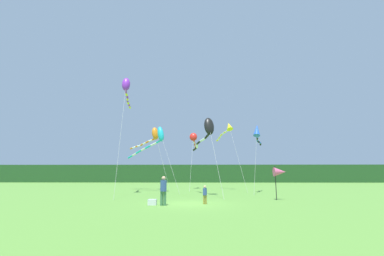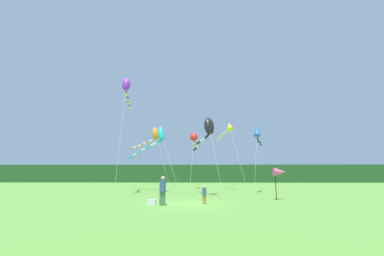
% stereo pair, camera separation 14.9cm
% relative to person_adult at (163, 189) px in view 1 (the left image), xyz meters
% --- Properties ---
extents(ground_plane, '(120.00, 120.00, 0.00)m').
position_rel_person_adult_xyz_m(ground_plane, '(1.64, 1.01, -0.99)').
color(ground_plane, '#5B9338').
extents(distant_treeline, '(108.00, 2.90, 4.11)m').
position_rel_person_adult_xyz_m(distant_treeline, '(1.64, 46.01, 1.06)').
color(distant_treeline, '#234C23').
rests_on(distant_treeline, ground).
extents(person_adult, '(0.39, 0.39, 1.78)m').
position_rel_person_adult_xyz_m(person_adult, '(0.00, 0.00, 0.00)').
color(person_adult, '#3F724C').
rests_on(person_adult, ground).
extents(person_child, '(0.26, 0.26, 1.17)m').
position_rel_person_adult_xyz_m(person_child, '(2.60, 0.85, -0.34)').
color(person_child, olive).
rests_on(person_child, ground).
extents(cooler_box, '(0.53, 0.39, 0.36)m').
position_rel_person_adult_xyz_m(cooler_box, '(-0.71, 0.22, -0.82)').
color(cooler_box, silver).
rests_on(cooler_box, ground).
extents(banner_flag_pole, '(0.90, 0.70, 2.53)m').
position_rel_person_adult_xyz_m(banner_flag_pole, '(8.39, 3.63, 1.06)').
color(banner_flag_pole, black).
rests_on(banner_flag_pole, ground).
extents(kite_blue, '(2.24, 5.38, 7.31)m').
position_rel_person_adult_xyz_m(kite_blue, '(8.58, 11.14, 5.41)').
color(kite_blue, '#B2B2B2').
rests_on(kite_blue, ground).
extents(kite_orange, '(6.00, 4.45, 7.82)m').
position_rel_person_adult_xyz_m(kite_orange, '(-3.46, 15.73, 5.75)').
color(kite_orange, '#B2B2B2').
rests_on(kite_orange, ground).
extents(kite_red, '(1.09, 7.57, 7.46)m').
position_rel_person_adult_xyz_m(kite_red, '(1.63, 17.66, 5.68)').
color(kite_red, '#B2B2B2').
rests_on(kite_red, ground).
extents(kite_black, '(2.55, 7.63, 7.26)m').
position_rel_person_adult_xyz_m(kite_black, '(3.10, 7.56, 5.11)').
color(kite_black, '#B2B2B2').
rests_on(kite_black, ground).
extents(kite_purple, '(1.45, 8.54, 11.68)m').
position_rel_person_adult_xyz_m(kite_purple, '(-5.11, 8.61, 9.69)').
color(kite_purple, '#B2B2B2').
rests_on(kite_purple, ground).
extents(kite_cyan, '(7.20, 7.65, 7.26)m').
position_rel_person_adult_xyz_m(kite_cyan, '(-2.51, 12.28, 4.91)').
color(kite_cyan, '#B2B2B2').
rests_on(kite_cyan, ground).
extents(kite_yellow, '(2.65, 7.91, 8.55)m').
position_rel_person_adult_xyz_m(kite_yellow, '(6.04, 16.13, 6.72)').
color(kite_yellow, '#B2B2B2').
rests_on(kite_yellow, ground).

